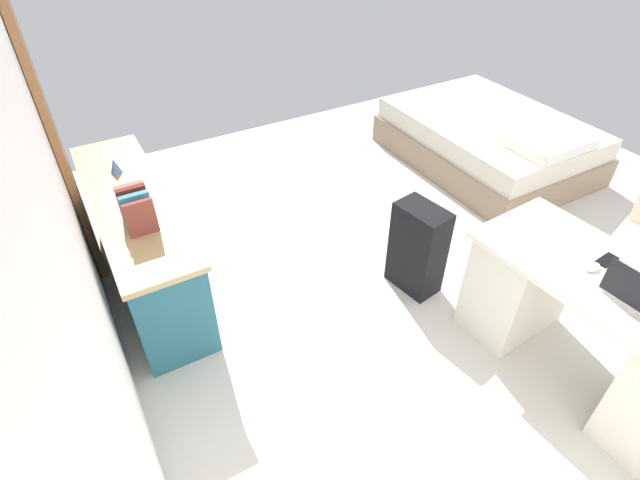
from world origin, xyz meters
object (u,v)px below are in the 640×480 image
object	(u,v)px
figurine_small	(115,166)
suitcase_black	(417,249)
computer_mouse	(593,267)
bed	(488,140)
cell_phone_by_mouse	(607,260)
desk	(591,327)
laptop	(639,295)
credenza	(141,241)

from	to	relation	value
figurine_small	suitcase_black	bearing A→B (deg)	-129.26
figurine_small	computer_mouse	bearing A→B (deg)	-139.30
bed	figurine_small	xyz separation A→B (m)	(0.28, 3.39, 0.54)
suitcase_black	cell_phone_by_mouse	distance (m)	1.15
desk	computer_mouse	distance (m)	0.39
desk	suitcase_black	size ratio (longest dim) A/B	2.20
desk	suitcase_black	xyz separation A→B (m)	(1.09, 0.37, -0.06)
bed	laptop	size ratio (longest dim) A/B	5.89
computer_mouse	cell_phone_by_mouse	distance (m)	0.13
figurine_small	desk	bearing A→B (deg)	-140.39
credenza	suitcase_black	bearing A→B (deg)	-121.00
laptop	figurine_small	size ratio (longest dim) A/B	2.94
suitcase_black	laptop	distance (m)	1.35
desk	suitcase_black	world-z (taller)	desk
credenza	figurine_small	distance (m)	0.55
desk	bed	xyz separation A→B (m)	(2.15, -1.37, -0.15)
credenza	computer_mouse	distance (m)	2.82
credenza	computer_mouse	size ratio (longest dim) A/B	18.00
credenza	cell_phone_by_mouse	xyz separation A→B (m)	(-1.95, -2.12, 0.39)
cell_phone_by_mouse	figurine_small	world-z (taller)	figurine_small
bed	desk	bearing A→B (deg)	147.49
credenza	suitcase_black	size ratio (longest dim) A/B	2.68
desk	computer_mouse	bearing A→B (deg)	11.22
desk	bed	size ratio (longest dim) A/B	0.78
cell_phone_by_mouse	laptop	bearing A→B (deg)	144.31
desk	figurine_small	size ratio (longest dim) A/B	13.45
credenza	laptop	size ratio (longest dim) A/B	5.56
credenza	computer_mouse	xyz separation A→B (m)	(-1.96, -1.99, 0.40)
credenza	computer_mouse	world-z (taller)	computer_mouse
computer_mouse	cell_phone_by_mouse	xyz separation A→B (m)	(0.00, -0.13, -0.01)
bed	cell_phone_by_mouse	world-z (taller)	cell_phone_by_mouse
desk	figurine_small	world-z (taller)	figurine_small
bed	figurine_small	bearing A→B (deg)	85.23
credenza	desk	bearing A→B (deg)	-135.89
credenza	laptop	bearing A→B (deg)	-138.47
bed	suitcase_black	size ratio (longest dim) A/B	2.84
bed	laptop	xyz separation A→B (m)	(-2.30, 1.42, 0.56)
laptop	computer_mouse	bearing A→B (deg)	-5.30
credenza	cell_phone_by_mouse	size ratio (longest dim) A/B	13.24
laptop	cell_phone_by_mouse	bearing A→B (deg)	-30.10
suitcase_black	cell_phone_by_mouse	size ratio (longest dim) A/B	4.94
bed	suitcase_black	bearing A→B (deg)	121.53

